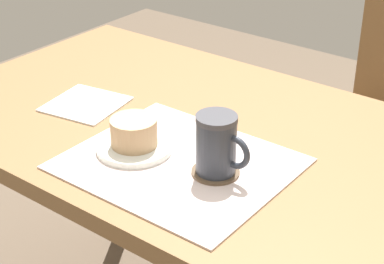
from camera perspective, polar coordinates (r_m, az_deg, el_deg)
name	(u,v)px	position (r m, az deg, el deg)	size (l,w,h in m)	color
dining_table	(243,177)	(1.27, 4.58, -4.02)	(1.40, 0.68, 0.71)	brown
placemat	(179,164)	(1.16, -1.20, -2.82)	(0.39, 0.33, 0.00)	silver
pastry_plate	(135,147)	(1.20, -5.12, -1.35)	(0.14, 0.14, 0.01)	silver
pastry	(134,132)	(1.19, -5.19, 0.01)	(0.09, 0.09, 0.05)	tan
coffee_coaster	(216,172)	(1.13, 2.11, -3.56)	(0.09, 0.09, 0.01)	brown
coffee_mug	(217,144)	(1.10, 2.28, -1.11)	(0.11, 0.07, 0.11)	#2D333D
paper_napkin	(86,104)	(1.40, -9.42, 2.46)	(0.15, 0.15, 0.00)	white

